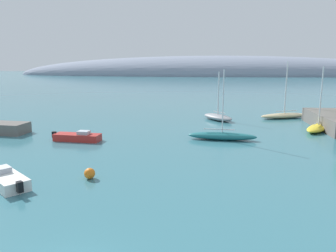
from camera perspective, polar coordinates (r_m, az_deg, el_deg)
name	(u,v)px	position (r m, az deg, el deg)	size (l,w,h in m)	color
distant_ridge	(218,75)	(231.33, 8.66, 8.73)	(281.31, 58.50, 26.20)	gray
sailboat_yellow_near_shore	(318,127)	(48.41, 24.64, -0.18)	(5.68, 6.90, 8.53)	yellow
sailboat_sand_mid_mooring	(284,115)	(57.27, 19.51, 1.79)	(8.71, 5.07, 9.19)	#C6B284
sailboat_grey_outer_mooring	(218,117)	(52.66, 8.64, 1.60)	(5.56, 6.26, 7.62)	gray
sailboat_teal_end_of_line	(222,136)	(39.48, 9.36, -1.67)	(8.20, 2.36, 8.29)	#1E6B70
motorboat_red_foreground	(78,137)	(39.97, -15.43, -1.85)	(5.97, 2.26, 1.22)	red
motorboat_white_alongside_breakwater	(6,179)	(27.74, -26.29, -8.29)	(4.96, 4.59, 1.25)	white
mooring_buoy_orange	(90,173)	(26.98, -13.45, -8.02)	(0.87, 0.87, 0.87)	orange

